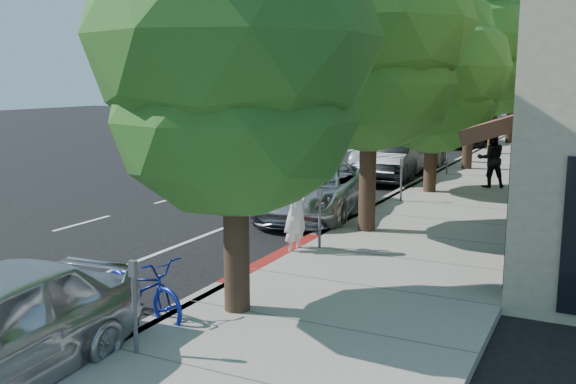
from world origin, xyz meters
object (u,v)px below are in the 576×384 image
Objects in this scene: cyclist at (296,211)px; dark_sedan at (390,158)px; street_tree_0 at (234,46)px; street_tree_2 at (434,70)px; street_tree_3 at (473,39)px; white_pickup at (401,150)px; street_tree_5 at (513,67)px; street_tree_4 at (497,53)px; bicycle at (142,287)px; street_tree_1 at (371,28)px; pedestrian at (491,159)px; silver_suv at (315,190)px; dark_suv_far at (467,130)px.

cyclist reaches higher than dark_sedan.
street_tree_0 is 12.00m from street_tree_2.
street_tree_3 is at bearing -4.28° from cyclist.
dark_sedan is 0.81× the size of white_pickup.
street_tree_0 is 0.96× the size of street_tree_5.
street_tree_4 is 8.46m from white_pickup.
street_tree_0 is at bearing -45.76° from bicycle.
dark_sedan reaches higher than bicycle.
street_tree_0 is 0.83× the size of street_tree_3.
pedestrian is (1.61, 7.69, -3.75)m from street_tree_1.
cyclist is at bearing -88.24° from dark_sedan.
white_pickup is (-0.42, 9.50, 0.16)m from silver_suv.
white_pickup is at bearing -65.40° from pedestrian.
street_tree_3 is at bearing 51.19° from dark_sedan.
street_tree_4 is 17.15m from silver_suv.
dark_sedan is at bearing -123.12° from street_tree_3.
dark_sedan is (-2.17, 14.67, -3.37)m from street_tree_0.
street_tree_1 is at bearing -18.63° from cyclist.
white_pickup is at bearing -100.68° from street_tree_5.
dark_sedan is (-1.44, 11.02, -0.17)m from cyclist.
silver_suv is at bearing -114.34° from street_tree_2.
street_tree_0 is at bearing -90.00° from street_tree_4.
bicycle is at bearing -93.01° from street_tree_4.
street_tree_1 is at bearing -90.00° from street_tree_5.
street_tree_5 is (0.00, 18.00, 0.37)m from street_tree_2.
dark_suv_far is at bearing -102.20° from pedestrian.
street_tree_3 is at bearing -90.00° from street_tree_5.
street_tree_1 reaches higher than pedestrian.
cyclist is at bearing -92.91° from street_tree_3.
street_tree_1 is 18.00m from street_tree_4.
street_tree_0 is 1.02× the size of street_tree_2.
street_tree_1 is 1.58× the size of dark_sedan.
street_tree_0 reaches higher than street_tree_2.
street_tree_1 is at bearing -81.64° from dark_sedan.
street_tree_0 is at bearing -92.63° from dark_suv_far.
pedestrian is (1.61, 1.69, -2.88)m from street_tree_2.
street_tree_1 is 6.06m from street_tree_2.
street_tree_0 is 3.59× the size of pedestrian.
bicycle is (-1.30, -30.70, -3.84)m from street_tree_5.
bicycle is (-0.57, -4.35, -0.47)m from cyclist.
bicycle is (-1.30, -6.70, -4.33)m from street_tree_1.
dark_suv_far is at bearing 101.19° from street_tree_3.
street_tree_3 is at bearing 71.49° from silver_suv.
silver_suv is 7.18m from dark_sedan.
street_tree_2 is (-0.00, 6.00, -0.87)m from street_tree_1.
silver_suv reaches higher than bicycle.
street_tree_1 reaches higher than cyclist.
street_tree_3 is 5.95m from dark_sedan.
street_tree_3 reaches higher than street_tree_1.
street_tree_5 is at bearing -2.95° from cyclist.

